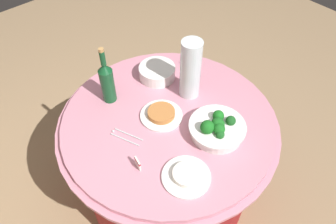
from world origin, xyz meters
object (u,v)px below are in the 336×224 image
at_px(wine_bottle, 107,81).
at_px(food_plate_peanuts, 161,114).
at_px(label_placard_mid, 138,163).
at_px(serving_tongs, 126,136).
at_px(broccoli_bowl, 217,128).
at_px(label_placard_front, 188,63).
at_px(plate_stack, 157,72).
at_px(decorative_fruit_vase, 190,73).
at_px(food_plate_rice, 186,176).

relative_size(wine_bottle, food_plate_peanuts, 1.53).
bearing_deg(label_placard_mid, serving_tongs, -18.92).
height_order(broccoli_bowl, label_placard_front, broccoli_bowl).
relative_size(plate_stack, label_placard_mid, 3.82).
relative_size(label_placard_front, label_placard_mid, 1.00).
xyz_separation_m(plate_stack, serving_tongs, (-0.23, 0.41, -0.03)).
bearing_deg(broccoli_bowl, food_plate_peanuts, 25.03).
bearing_deg(decorative_fruit_vase, serving_tongs, 91.66).
height_order(serving_tongs, food_plate_rice, food_plate_rice).
distance_m(broccoli_bowl, label_placard_front, 0.52).
bearing_deg(decorative_fruit_vase, label_placard_mid, 110.36).
bearing_deg(label_placard_front, broccoli_bowl, 151.08).
relative_size(wine_bottle, serving_tongs, 2.04).
bearing_deg(broccoli_bowl, label_placard_mid, 75.22).
relative_size(broccoli_bowl, label_placard_mid, 5.09).
height_order(wine_bottle, label_placard_front, wine_bottle).
distance_m(broccoli_bowl, serving_tongs, 0.45).
bearing_deg(food_plate_rice, broccoli_bowl, -74.33).
bearing_deg(decorative_fruit_vase, plate_stack, 10.93).
relative_size(broccoli_bowl, label_placard_front, 5.09).
xyz_separation_m(plate_stack, wine_bottle, (0.03, 0.31, 0.09)).
height_order(decorative_fruit_vase, serving_tongs, decorative_fruit_vase).
bearing_deg(food_plate_rice, label_placard_front, -44.83).
bearing_deg(food_plate_peanuts, wine_bottle, 23.77).
distance_m(wine_bottle, food_plate_peanuts, 0.33).
bearing_deg(serving_tongs, food_plate_rice, -169.88).
xyz_separation_m(label_placard_front, label_placard_mid, (-0.35, 0.66, 0.00)).
xyz_separation_m(broccoli_bowl, food_plate_rice, (-0.08, 0.28, -0.03)).
relative_size(wine_bottle, decorative_fruit_vase, 0.99).
bearing_deg(wine_bottle, food_plate_rice, 177.13).
bearing_deg(label_placard_mid, label_placard_front, -61.91).
relative_size(serving_tongs, food_plate_peanuts, 0.75).
distance_m(serving_tongs, label_placard_mid, 0.19).
distance_m(plate_stack, food_plate_rice, 0.69).
xyz_separation_m(serving_tongs, label_placard_mid, (-0.18, 0.06, 0.03)).
xyz_separation_m(plate_stack, decorative_fruit_vase, (-0.22, -0.04, 0.11)).
relative_size(decorative_fruit_vase, label_placard_front, 6.18).
relative_size(wine_bottle, label_placard_mid, 6.11).
height_order(decorative_fruit_vase, food_plate_rice, decorative_fruit_vase).
distance_m(label_placard_front, label_placard_mid, 0.75).
height_order(broccoli_bowl, food_plate_rice, broccoli_bowl).
distance_m(decorative_fruit_vase, serving_tongs, 0.47).
xyz_separation_m(broccoli_bowl, label_placard_mid, (0.11, 0.41, -0.01)).
relative_size(food_plate_rice, label_placard_mid, 4.00).
bearing_deg(wine_bottle, label_placard_front, -100.30).
relative_size(wine_bottle, label_placard_front, 6.11).
distance_m(broccoli_bowl, decorative_fruit_vase, 0.33).
xyz_separation_m(decorative_fruit_vase, label_placard_mid, (-0.19, 0.51, -0.12)).
relative_size(broccoli_bowl, decorative_fruit_vase, 0.82).
height_order(food_plate_peanuts, label_placard_front, label_placard_front).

